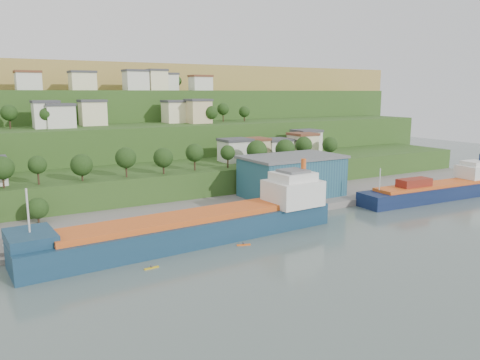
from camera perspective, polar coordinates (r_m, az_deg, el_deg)
ground at (r=105.74m, az=-1.36°, el=-8.25°), size 500.00×500.00×0.00m
quay at (r=138.55m, az=0.39°, el=-3.66°), size 220.00×26.00×4.00m
hillside at (r=263.29m, az=-19.16°, el=2.61°), size 360.00×210.89×96.00m
cargo_ship_near at (r=109.92m, az=-4.98°, el=-5.85°), size 76.44×16.72×19.48m
cargo_ship_far at (r=165.62m, az=22.94°, el=-1.28°), size 56.73×11.95×15.31m
warehouse at (r=147.79m, az=6.35°, el=0.53°), size 31.41×19.68×12.80m
kayak_orange at (r=107.24m, az=0.45°, el=-7.84°), size 3.20×1.51×0.80m
kayak_yellow at (r=95.48m, az=-10.74°, el=-10.42°), size 3.07×0.77×0.76m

